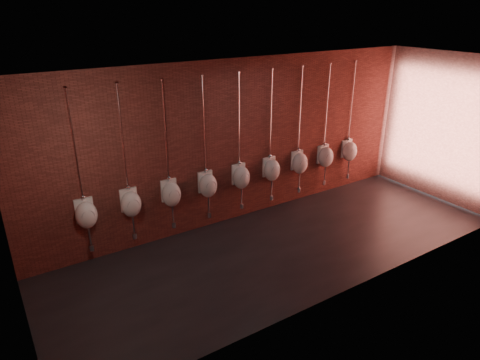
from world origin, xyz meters
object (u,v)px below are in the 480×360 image
(urinal_0, at_px, (86,214))
(urinal_3, at_px, (208,185))
(urinal_4, at_px, (241,177))
(urinal_7, at_px, (326,156))
(urinal_1, at_px, (131,203))
(urinal_8, at_px, (350,151))
(urinal_6, at_px, (300,163))
(urinal_5, at_px, (272,169))
(urinal_2, at_px, (171,193))

(urinal_0, distance_m, urinal_3, 2.25)
(urinal_4, bearing_deg, urinal_3, 180.00)
(urinal_3, distance_m, urinal_7, 3.00)
(urinal_1, height_order, urinal_8, same)
(urinal_3, height_order, urinal_6, same)
(urinal_5, distance_m, urinal_7, 1.50)
(urinal_0, height_order, urinal_7, same)
(urinal_0, relative_size, urinal_2, 1.00)
(urinal_0, height_order, urinal_1, same)
(urinal_2, distance_m, urinal_6, 3.00)
(urinal_1, xyz_separation_m, urinal_2, (0.75, 0.00, 0.00))
(urinal_5, bearing_deg, urinal_7, 0.00)
(urinal_1, relative_size, urinal_8, 1.00)
(urinal_7, xyz_separation_m, urinal_8, (0.75, 0.00, 0.00))
(urinal_1, xyz_separation_m, urinal_4, (2.25, 0.00, 0.00))
(urinal_8, bearing_deg, urinal_7, 180.00)
(urinal_0, bearing_deg, urinal_3, 0.00)
(urinal_5, bearing_deg, urinal_8, 0.00)
(urinal_0, height_order, urinal_4, same)
(urinal_3, relative_size, urinal_7, 1.00)
(urinal_1, distance_m, urinal_6, 3.75)
(urinal_4, bearing_deg, urinal_7, 0.00)
(urinal_0, distance_m, urinal_5, 3.75)
(urinal_2, relative_size, urinal_7, 1.00)
(urinal_7, bearing_deg, urinal_6, 180.00)
(urinal_1, relative_size, urinal_4, 1.00)
(urinal_4, bearing_deg, urinal_8, 0.00)
(urinal_1, xyz_separation_m, urinal_8, (5.25, 0.00, 0.00))
(urinal_4, xyz_separation_m, urinal_6, (1.50, 0.00, 0.00))
(urinal_3, xyz_separation_m, urinal_5, (1.50, 0.00, 0.00))
(urinal_1, distance_m, urinal_2, 0.75)
(urinal_0, height_order, urinal_2, same)
(urinal_4, bearing_deg, urinal_2, 180.00)
(urinal_1, relative_size, urinal_2, 1.00)
(urinal_2, xyz_separation_m, urinal_7, (3.75, 0.00, 0.00))
(urinal_2, height_order, urinal_7, same)
(urinal_7, bearing_deg, urinal_3, 180.00)
(urinal_5, height_order, urinal_7, same)
(urinal_4, xyz_separation_m, urinal_8, (3.00, 0.00, 0.00))
(urinal_0, distance_m, urinal_6, 4.50)
(urinal_2, distance_m, urinal_4, 1.50)
(urinal_6, bearing_deg, urinal_0, 180.00)
(urinal_5, relative_size, urinal_8, 1.00)
(urinal_2, height_order, urinal_6, same)
(urinal_1, bearing_deg, urinal_5, 0.00)
(urinal_2, height_order, urinal_4, same)
(urinal_1, bearing_deg, urinal_3, 0.00)
(urinal_1, xyz_separation_m, urinal_7, (4.50, 0.00, 0.00))
(urinal_1, xyz_separation_m, urinal_5, (3.00, 0.00, 0.00))
(urinal_2, xyz_separation_m, urinal_5, (2.25, 0.00, 0.00))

